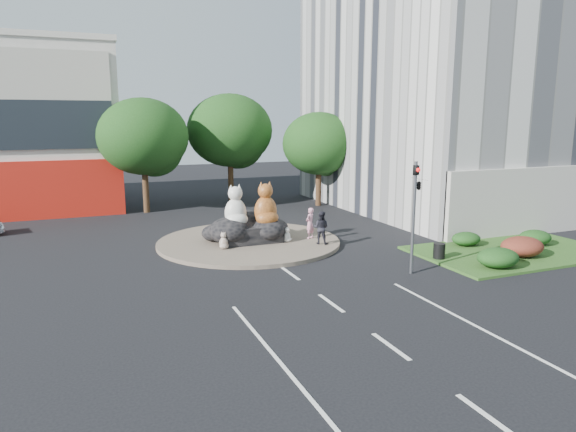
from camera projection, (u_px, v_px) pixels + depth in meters
name	position (u px, v px, depth m)	size (l,w,h in m)	color
ground	(331.00, 303.00, 19.21)	(120.00, 120.00, 0.00)	black
roundabout_island	(249.00, 242.00, 28.28)	(10.00, 10.00, 0.20)	brown
rock_plinth	(249.00, 232.00, 28.18)	(3.20, 2.60, 0.90)	black
grass_verge	(513.00, 252.00, 26.38)	(10.00, 6.00, 0.12)	#1E4416
tree_left	(144.00, 140.00, 36.83)	(6.46, 6.46, 8.27)	#382314
tree_mid	(230.00, 134.00, 41.19)	(6.84, 6.84, 8.76)	#382314
tree_right	(319.00, 147.00, 39.95)	(5.70, 5.70, 7.30)	#382314
hedge_near_green	(498.00, 258.00, 23.35)	(2.00, 1.60, 0.90)	#163912
hedge_red	(522.00, 247.00, 25.18)	(2.20, 1.76, 0.99)	#4E2114
hedge_mid_green	(535.00, 237.00, 27.49)	(1.80, 1.44, 0.81)	#163912
hedge_back_green	(466.00, 239.00, 27.38)	(1.60, 1.28, 0.72)	#163912
traffic_light	(417.00, 193.00, 22.23)	(0.44, 1.24, 5.00)	#595B60
street_lamp	(464.00, 157.00, 30.38)	(2.34, 0.22, 8.06)	#595B60
cat_white	(235.00, 205.00, 27.38)	(1.36, 1.18, 2.27)	silver
cat_tabby	(266.00, 203.00, 27.70)	(1.43, 1.24, 2.38)	#A55322
kitten_calico	(224.00, 240.00, 26.34)	(0.54, 0.47, 0.91)	silver
kitten_white	(287.00, 234.00, 27.82)	(0.50, 0.43, 0.83)	beige
pedestrian_pink	(310.00, 223.00, 28.56)	(0.63, 0.41, 1.73)	pink
pedestrian_dark	(321.00, 228.00, 27.30)	(0.86, 0.67, 1.77)	black
litter_bin	(439.00, 251.00, 24.85)	(0.57, 0.57, 0.75)	black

